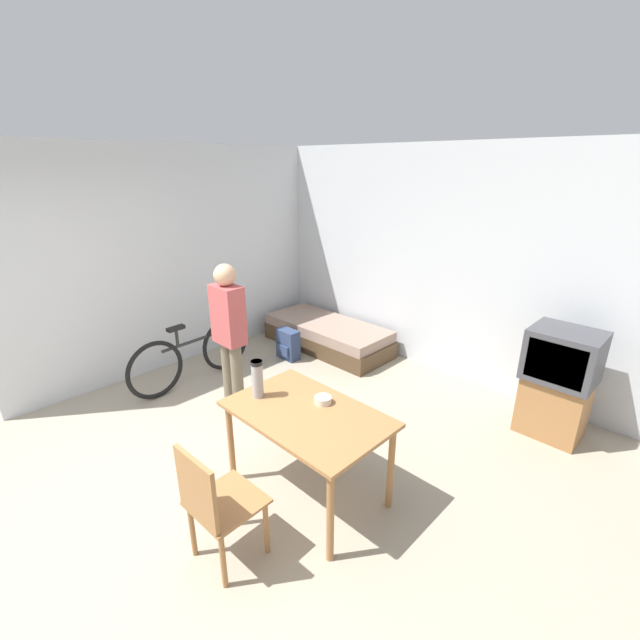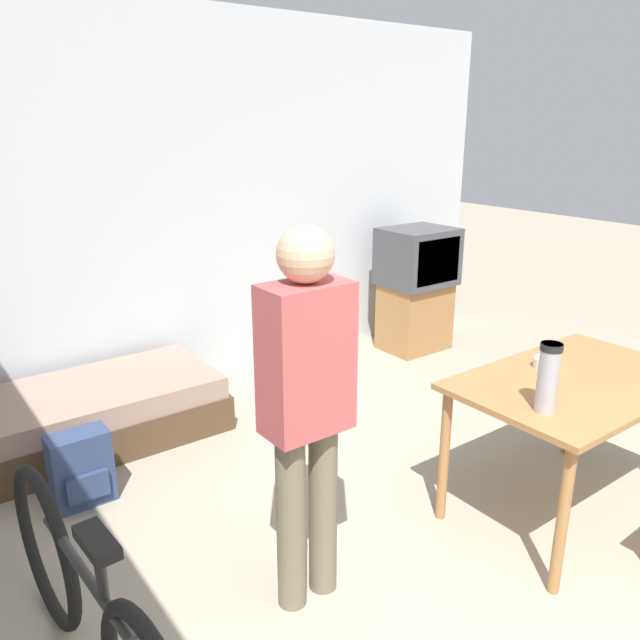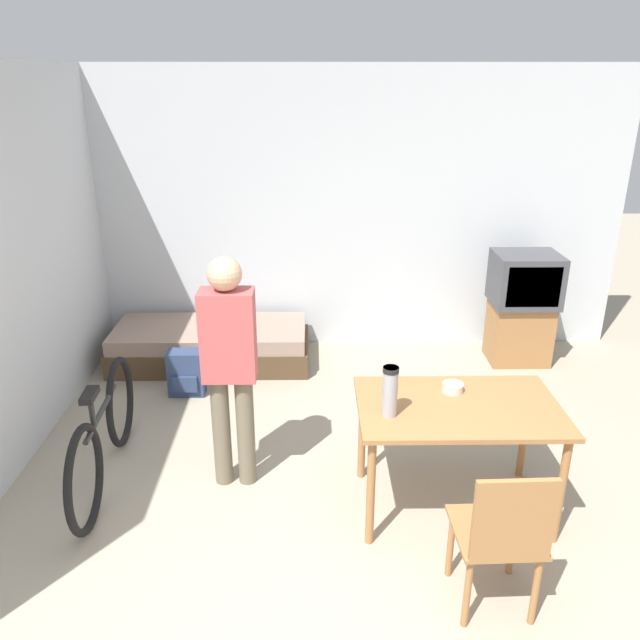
{
  "view_description": "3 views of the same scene",
  "coord_description": "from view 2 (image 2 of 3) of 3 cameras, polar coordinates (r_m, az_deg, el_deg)",
  "views": [
    {
      "loc": [
        2.64,
        -0.9,
        2.49
      ],
      "look_at": [
        -0.21,
        2.01,
        0.98
      ],
      "focal_mm": 24.0,
      "sensor_mm": 36.0,
      "label": 1
    },
    {
      "loc": [
        -2.02,
        -0.51,
        1.94
      ],
      "look_at": [
        -0.19,
        1.97,
        0.95
      ],
      "focal_mm": 35.0,
      "sensor_mm": 36.0,
      "label": 2
    },
    {
      "loc": [
        -0.23,
        -2.31,
        2.6
      ],
      "look_at": [
        -0.18,
        1.9,
        0.94
      ],
      "focal_mm": 35.0,
      "sensor_mm": 36.0,
      "label": 3
    }
  ],
  "objects": [
    {
      "name": "bicycle",
      "position": [
        2.45,
        -20.22,
        -24.01
      ],
      "size": [
        0.15,
        1.62,
        0.76
      ],
      "color": "black",
      "rests_on": "ground_plane"
    },
    {
      "name": "backpack",
      "position": [
        3.57,
        -21.0,
        -12.61
      ],
      "size": [
        0.3,
        0.2,
        0.4
      ],
      "color": "navy",
      "rests_on": "ground_plane"
    },
    {
      "name": "wall_back",
      "position": [
        4.69,
        -10.86,
        10.33
      ],
      "size": [
        5.57,
        0.06,
        2.7
      ],
      "color": "silver",
      "rests_on": "ground_plane"
    },
    {
      "name": "daybed",
      "position": [
        4.16,
        -21.94,
        -8.5
      ],
      "size": [
        1.86,
        0.79,
        0.37
      ],
      "color": "#4C3823",
      "rests_on": "ground_plane"
    },
    {
      "name": "tv",
      "position": [
        5.45,
        8.79,
        3.07
      ],
      "size": [
        0.59,
        0.49,
        1.07
      ],
      "color": "#9E6B3D",
      "rests_on": "ground_plane"
    },
    {
      "name": "mate_bowl",
      "position": [
        3.36,
        20.01,
        -3.71
      ],
      "size": [
        0.13,
        0.13,
        0.05
      ],
      "color": "beige",
      "rests_on": "dining_table"
    },
    {
      "name": "thermos_flask",
      "position": [
        2.82,
        20.16,
        -4.73
      ],
      "size": [
        0.09,
        0.09,
        0.31
      ],
      "color": "#99999E",
      "rests_on": "dining_table"
    },
    {
      "name": "person_standing",
      "position": [
        2.41,
        -1.25,
        -7.15
      ],
      "size": [
        0.34,
        0.21,
        1.59
      ],
      "color": "#6B604C",
      "rests_on": "ground_plane"
    },
    {
      "name": "dining_table",
      "position": [
        3.32,
        22.31,
        -6.4
      ],
      "size": [
        1.22,
        0.78,
        0.74
      ],
      "color": "#9E6B3D",
      "rests_on": "ground_plane"
    }
  ]
}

